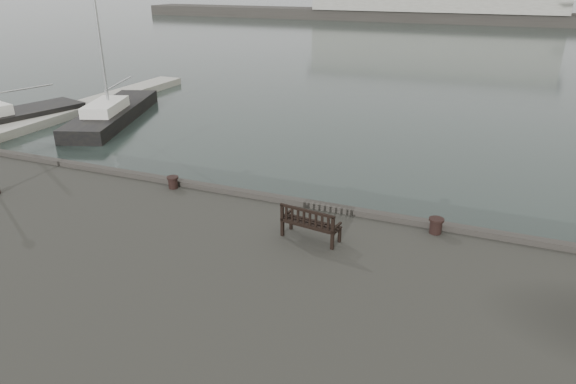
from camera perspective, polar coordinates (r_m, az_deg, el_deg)
name	(u,v)px	position (r m, az deg, el deg)	size (l,w,h in m)	color
ground	(298,245)	(17.35, 1.10, -5.87)	(400.00, 400.00, 0.00)	black
pontoon	(63,113)	(36.04, -23.76, 8.03)	(2.00, 24.00, 0.50)	#B9B9AC
bench	(310,229)	(14.28, 2.50, -4.16)	(1.73, 0.80, 0.96)	black
bollard_left	(173,182)	(18.14, -12.66, 1.05)	(0.40, 0.40, 0.42)	black
bollard_right	(436,226)	(15.23, 16.10, -3.63)	(0.43, 0.43, 0.45)	black
yacht_c	(114,116)	(34.06, -18.80, 7.96)	(5.91, 10.74, 14.01)	black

